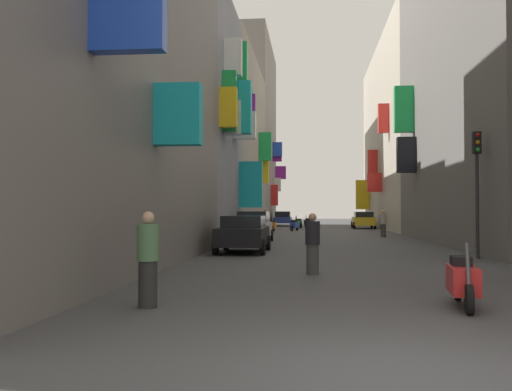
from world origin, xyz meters
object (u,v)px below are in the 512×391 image
object	(u,v)px
parked_car_blue	(283,218)
scooter_green	(298,223)
parked_car_silver	(253,226)
pedestrian_crossing	(383,224)
parked_car_yellow	(363,220)
scooter_orange	(273,226)
pedestrian_mid_street	(148,260)
traffic_light_near_corner	(477,172)
scooter_blue	(294,225)
pedestrian_near_left	(313,244)
parked_car_black	(243,233)
scooter_red	(463,280)
scooter_black	(307,222)
pedestrian_near_right	(265,221)

from	to	relation	value
parked_car_blue	scooter_green	world-z (taller)	parked_car_blue
parked_car_silver	pedestrian_crossing	distance (m)	9.79
parked_car_yellow	parked_car_silver	distance (m)	23.69
scooter_orange	pedestrian_mid_street	distance (m)	33.70
scooter_green	scooter_orange	distance (m)	8.71
parked_car_blue	parked_car_yellow	bearing A→B (deg)	-44.35
parked_car_blue	traffic_light_near_corner	world-z (taller)	traffic_light_near_corner
scooter_orange	scooter_blue	size ratio (longest dim) A/B	1.04
scooter_green	pedestrian_near_left	distance (m)	36.96
scooter_green	scooter_blue	distance (m)	6.80
parked_car_black	scooter_red	world-z (taller)	parked_car_black
parked_car_black	scooter_orange	world-z (taller)	parked_car_black
scooter_green	scooter_black	world-z (taller)	same
scooter_blue	pedestrian_near_right	xyz separation A→B (m)	(-1.84, -5.70, 0.42)
traffic_light_near_corner	scooter_blue	bearing A→B (deg)	105.57
scooter_green	pedestrian_mid_street	bearing A→B (deg)	-92.13
parked_car_black	scooter_red	bearing A→B (deg)	-66.74
scooter_blue	pedestrian_near_right	size ratio (longest dim) A/B	1.05
pedestrian_near_right	parked_car_blue	bearing A→B (deg)	89.28
parked_car_black	parked_car_silver	bearing A→B (deg)	92.48
scooter_orange	pedestrian_mid_street	bearing A→B (deg)	-89.84
pedestrian_crossing	pedestrian_near_left	xyz separation A→B (m)	(-4.33, -20.69, -0.02)
scooter_red	scooter_orange	distance (m)	33.56
scooter_orange	parked_car_yellow	bearing A→B (deg)	47.89
parked_car_yellow	scooter_orange	bearing A→B (deg)	-132.11
parked_car_black	scooter_orange	bearing A→B (deg)	90.61
scooter_orange	traffic_light_near_corner	world-z (taller)	traffic_light_near_corner
scooter_red	pedestrian_crossing	xyz separation A→B (m)	(1.79, 25.42, 0.34)
pedestrian_near_right	parked_car_silver	bearing A→B (deg)	-88.79
parked_car_yellow	parked_car_black	distance (m)	30.13
scooter_blue	pedestrian_crossing	xyz separation A→B (m)	(5.67, -9.45, 0.34)
scooter_green	pedestrian_crossing	bearing A→B (deg)	-71.13
scooter_black	pedestrian_mid_street	size ratio (longest dim) A/B	1.20
scooter_green	scooter_orange	bearing A→B (deg)	-101.06
scooter_red	pedestrian_crossing	distance (m)	25.49
pedestrian_near_left	pedestrian_near_right	bearing A→B (deg)	97.41
pedestrian_crossing	traffic_light_near_corner	xyz separation A→B (m)	(1.26, -15.41, 2.13)
scooter_orange	scooter_blue	world-z (taller)	same
parked_car_yellow	pedestrian_crossing	bearing A→B (deg)	-90.80
parked_car_black	scooter_green	size ratio (longest dim) A/B	2.22
pedestrian_near_right	pedestrian_mid_street	distance (m)	29.74
scooter_black	scooter_orange	xyz separation A→B (m)	(-2.49, -11.02, -0.00)
pedestrian_near_left	traffic_light_near_corner	distance (m)	7.99
parked_car_yellow	pedestrian_crossing	world-z (taller)	pedestrian_crossing
parked_car_blue	scooter_blue	world-z (taller)	parked_car_blue
scooter_red	pedestrian_near_right	xyz separation A→B (m)	(-5.72, 29.16, 0.42)
scooter_blue	pedestrian_mid_street	bearing A→B (deg)	-92.36
scooter_red	scooter_black	xyz separation A→B (m)	(-2.94, 44.14, -0.00)
parked_car_black	traffic_light_near_corner	xyz separation A→B (m)	(8.26, -2.10, 2.18)
scooter_red	traffic_light_near_corner	xyz separation A→B (m)	(3.05, 10.01, 2.47)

